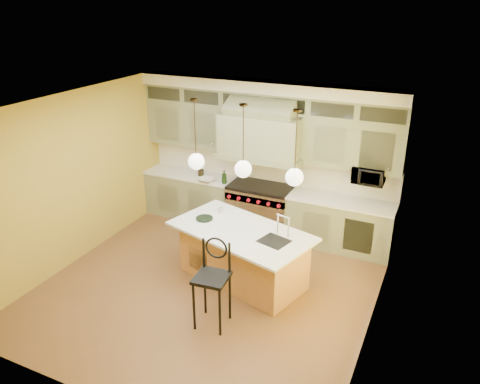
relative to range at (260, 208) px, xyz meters
The scene contains 18 objects.
floor 2.20m from the range, 90.00° to the right, with size 5.00×5.00×0.00m, color brown.
ceiling 3.23m from the range, 90.00° to the right, with size 5.00×5.00×0.00m, color white.
wall_back 1.03m from the range, 90.00° to the left, with size 5.00×5.00×0.00m, color #AF9430.
wall_front 4.74m from the range, 90.00° to the right, with size 5.00×5.00×0.00m, color #AF9430.
wall_left 3.43m from the range, 139.39° to the right, with size 5.00×5.00×0.00m, color #AF9430.
wall_right 3.43m from the range, 40.61° to the right, with size 5.00×5.00×0.00m, color #AF9430.
back_cabinetry 0.95m from the range, 90.00° to the left, with size 5.00×0.77×2.90m.
range is the anchor object (origin of this frame).
kitchen_island 1.74m from the range, 76.59° to the right, with size 2.45×1.74×1.35m.
counter_stool 2.92m from the range, 80.50° to the right, with size 0.49×0.49×1.28m.
microwave 2.18m from the range, ahead, with size 0.54×0.37×0.30m, color black.
oil_bottle_a 0.93m from the range, 167.32° to the right, with size 0.10×0.10×0.27m, color black.
oil_bottle_b 1.42m from the range, behind, with size 0.09×0.09×0.20m, color black.
fruit_bowl 1.18m from the range, 168.26° to the right, with size 0.30×0.30×0.07m, color beige.
cup 1.41m from the range, 98.39° to the right, with size 0.10×0.10×0.09m, color beige.
pendant_left 2.27m from the range, 103.29° to the right, with size 0.26×0.26×1.11m.
pendant_center 2.27m from the range, 76.71° to the right, with size 0.26×0.26×1.11m.
pendant_right 2.54m from the range, 54.68° to the right, with size 0.26×0.26×1.11m.
Camera 1 is at (3.10, -5.48, 4.32)m, focal length 35.00 mm.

